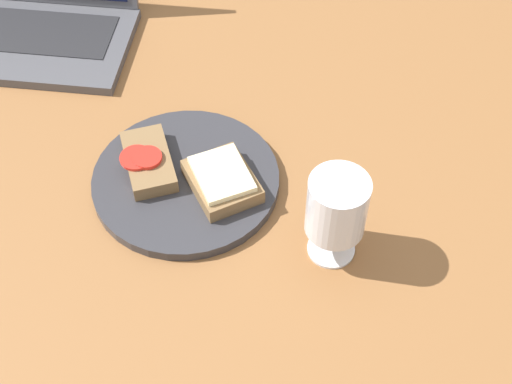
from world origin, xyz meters
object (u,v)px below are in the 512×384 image
at_px(plate, 186,180).
at_px(laptop, 32,12).
at_px(sandwich_with_tomato, 148,161).
at_px(sandwich_with_cheese, 222,180).
at_px(wine_glass, 336,210).

bearing_deg(plate, laptop, 135.92).
relative_size(sandwich_with_tomato, sandwich_with_cheese, 0.99).
height_order(sandwich_with_cheese, wine_glass, wine_glass).
xyz_separation_m(wine_glass, laptop, (-0.52, 0.39, -0.04)).
relative_size(sandwich_with_cheese, wine_glass, 0.96).
xyz_separation_m(plate, wine_glass, (0.21, -0.09, 0.08)).
bearing_deg(sandwich_with_tomato, plate, -11.40).
relative_size(plate, sandwich_with_tomato, 2.04).
xyz_separation_m(sandwich_with_cheese, wine_glass, (0.15, -0.07, 0.05)).
distance_m(wine_glass, laptop, 0.65).
bearing_deg(laptop, sandwich_with_tomato, -48.48).
xyz_separation_m(sandwich_with_tomato, sandwich_with_cheese, (0.11, -0.02, 0.00)).
distance_m(sandwich_with_cheese, wine_glass, 0.18).
bearing_deg(wine_glass, laptop, 143.17).
bearing_deg(sandwich_with_cheese, laptop, 139.35).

